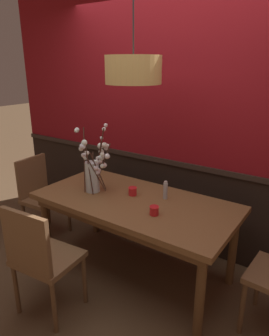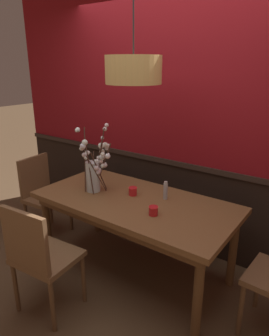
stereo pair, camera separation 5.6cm
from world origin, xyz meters
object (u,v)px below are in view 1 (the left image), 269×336
chair_far_side_left (157,185)px  candle_holder_nearer_edge (133,191)px  vase_with_blossoms (94,170)px  chair_head_west_end (40,192)px  condiment_bottle (165,190)px  chair_near_side_left (40,256)px  candle_holder_nearer_center (154,210)px  chair_far_side_right (200,197)px  pendant_lamp (133,70)px  dining_table (134,208)px

chair_far_side_left → candle_holder_nearer_edge: size_ratio=11.63×
vase_with_blossoms → candle_holder_nearer_edge: 0.41m
chair_head_west_end → condiment_bottle: condiment_bottle is taller
chair_near_side_left → vase_with_blossoms: (-0.15, 0.78, 0.42)m
candle_holder_nearer_center → chair_near_side_left: bearing=-129.6°
chair_far_side_right → vase_with_blossoms: size_ratio=1.56×
candle_holder_nearer_center → candle_holder_nearer_edge: (-0.37, 0.22, 0.00)m
chair_head_west_end → vase_with_blossoms: (0.86, -0.03, 0.45)m
chair_far_side_right → condiment_bottle: 0.72m
chair_near_side_left → chair_far_side_right: (0.55, 1.67, 0.00)m
candle_holder_nearer_center → pendant_lamp: 1.12m
chair_far_side_left → pendant_lamp: pendant_lamp is taller
condiment_bottle → pendant_lamp: size_ratio=0.17×
dining_table → candle_holder_nearer_edge: size_ratio=22.32×
candle_holder_nearer_edge → pendant_lamp: size_ratio=0.08×
chair_far_side_left → candle_holder_nearer_edge: (0.22, -0.81, 0.26)m
dining_table → chair_head_west_end: (-1.29, -0.02, -0.16)m
chair_far_side_left → chair_far_side_right: bearing=-5.1°
chair_far_side_left → condiment_bottle: chair_far_side_left is taller
vase_with_blossoms → dining_table: bearing=7.1°
chair_far_side_left → condiment_bottle: (0.51, -0.71, 0.30)m
chair_far_side_right → pendant_lamp: bearing=-110.6°
dining_table → chair_near_side_left: (-0.28, -0.84, -0.13)m
chair_far_side_right → condiment_bottle: bearing=-95.8°
condiment_bottle → chair_far_side_right: bearing=84.2°
chair_far_side_left → pendant_lamp: size_ratio=0.98×
condiment_bottle → pendant_lamp: (-0.24, -0.15, 1.02)m
chair_far_side_left → candle_holder_nearer_center: size_ratio=12.10×
chair_far_side_left → chair_near_side_left: 1.72m
chair_head_west_end → pendant_lamp: pendant_lamp is taller
vase_with_blossoms → condiment_bottle: bearing=19.8°
dining_table → candle_holder_nearer_center: bearing=-26.8°
chair_far_side_left → candle_holder_nearer_center: chair_far_side_left is taller
chair_far_side_right → candle_holder_nearer_edge: chair_far_side_right is taller
dining_table → chair_head_west_end: 1.30m
chair_far_side_right → vase_with_blossoms: 1.21m
pendant_lamp → candle_holder_nearer_edge: bearing=132.1°
dining_table → condiment_bottle: 0.32m
candle_holder_nearer_edge → dining_table: bearing=-45.4°
chair_far_side_right → candle_holder_nearer_edge: size_ratio=12.13×
dining_table → chair_far_side_right: 0.89m
chair_far_side_right → candle_holder_nearer_center: size_ratio=12.62×
candle_holder_nearer_edge → pendant_lamp: bearing=-47.9°
dining_table → candle_holder_nearer_edge: candle_holder_nearer_edge is taller
chair_near_side_left → candle_holder_nearer_edge: (0.20, 0.91, 0.26)m
vase_with_blossoms → candle_holder_nearer_edge: (0.35, 0.13, -0.17)m
dining_table → vase_with_blossoms: (-0.43, -0.05, 0.29)m
vase_with_blossoms → condiment_bottle: vase_with_blossoms is taller
candle_holder_nearer_center → pendant_lamp: (-0.32, 0.17, 1.06)m
chair_far_side_left → chair_far_side_right: size_ratio=0.96×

